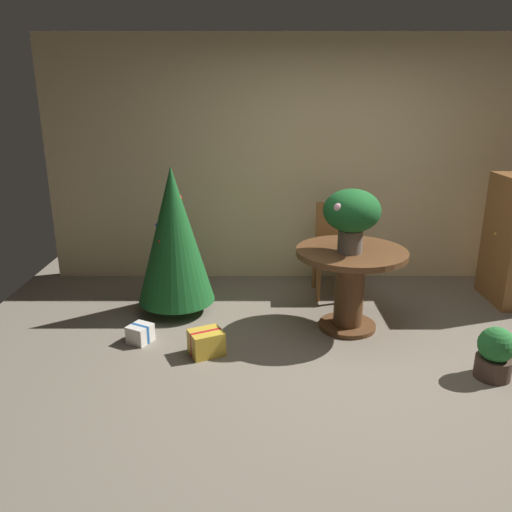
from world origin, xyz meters
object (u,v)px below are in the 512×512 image
Objects in this scene: gift_box_cream at (142,333)px; wooden_chair_far at (337,244)px; flower_vase at (353,214)px; gift_box_gold at (208,343)px; potted_plant at (497,354)px; round_dining_table at (352,276)px; holiday_tree at (176,236)px.

wooden_chair_far is at bearing 32.70° from gift_box_cream.
gift_box_gold is (-1.19, -0.41, -0.97)m from flower_vase.
gift_box_gold is 2.18m from potted_plant.
round_dining_table is 0.68× the size of holiday_tree.
gift_box_gold is at bearing -67.10° from holiday_tree.
flower_vase is 1.35× the size of potted_plant.
round_dining_table reaches higher than potted_plant.
potted_plant reaches higher than gift_box_cream.
potted_plant reaches higher than gift_box_gold.
flower_vase is at bearing -15.99° from holiday_tree.
wooden_chair_far is at bearing 88.03° from flower_vase.
gift_box_cream is (-1.76, -0.20, -0.99)m from flower_vase.
gift_box_cream is (-0.22, -0.64, -0.68)m from holiday_tree.
round_dining_table is at bearing -90.00° from wooden_chair_far.
gift_box_gold is 0.82× the size of potted_plant.
holiday_tree is at bearing 164.01° from flower_vase.
round_dining_table reaches higher than gift_box_gold.
gift_box_cream is at bearing -108.70° from holiday_tree.
holiday_tree is 4.32× the size of gift_box_gold.
holiday_tree is 3.52× the size of potted_plant.
holiday_tree is 1.13m from gift_box_gold.
potted_plant is (0.93, -1.71, -0.33)m from wooden_chair_far.
flower_vase reaches higher than round_dining_table.
gift_box_gold is at bearing -160.96° from flower_vase.
wooden_chair_far reaches higher than gift_box_cream.
potted_plant is (0.96, -0.76, -0.87)m from flower_vase.
gift_box_cream is at bearing -173.51° from flower_vase.
potted_plant is (2.51, -1.20, -0.56)m from holiday_tree.
wooden_chair_far is 2.36× the size of potted_plant.
holiday_tree is at bearing -162.11° from wooden_chair_far.
potted_plant is at bearing -38.34° from flower_vase.
flower_vase is (-0.03, -0.08, 0.58)m from round_dining_table.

